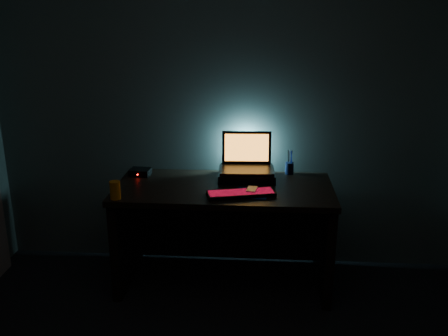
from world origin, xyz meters
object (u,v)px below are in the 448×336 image
juice_glass (115,190)px  router (140,172)px  laptop (247,161)px  mouse (252,191)px  keyboard (241,194)px  pen_cup (289,168)px

juice_glass → router: (0.05, 0.48, -0.04)m
laptop → mouse: laptop is taller
keyboard → router: router is taller
laptop → router: 0.79m
router → laptop: bearing=7.8°
pen_cup → juice_glass: juice_glass is taller
mouse → router: (-0.83, 0.32, 0.00)m
laptop → juice_glass: laptop is taller
keyboard → pen_cup: bearing=40.7°
mouse → pen_cup: bearing=67.2°
mouse → router: 0.89m
router → pen_cup: bearing=11.3°
laptop → pen_cup: (0.32, 0.08, -0.08)m
laptop → juice_glass: (-0.83, -0.51, -0.06)m
mouse → pen_cup: pen_cup is taller
keyboard → pen_cup: 0.58m
pen_cup → router: (-1.10, -0.11, -0.02)m
pen_cup → juice_glass: size_ratio=0.75×
juice_glass → mouse: bearing=10.3°
mouse → router: bearing=168.0°
keyboard → juice_glass: bearing=174.5°
laptop → keyboard: 0.41m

